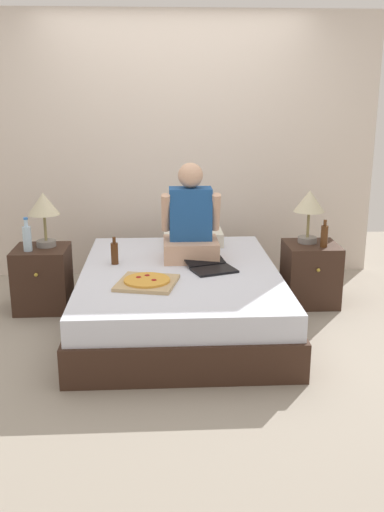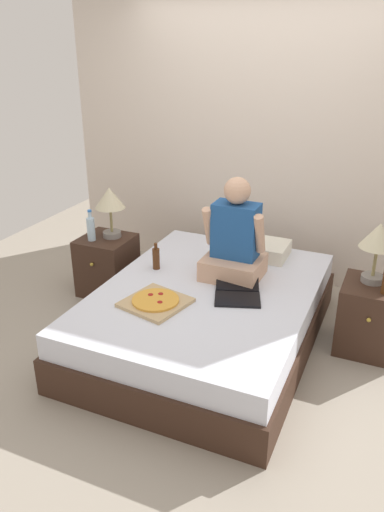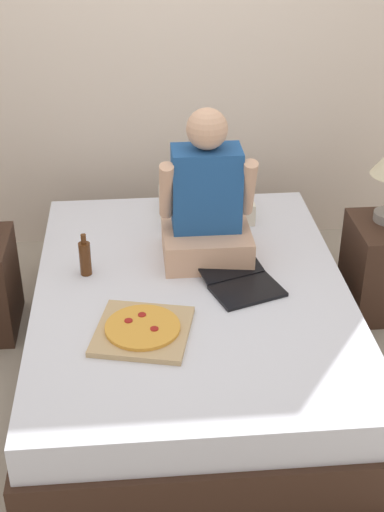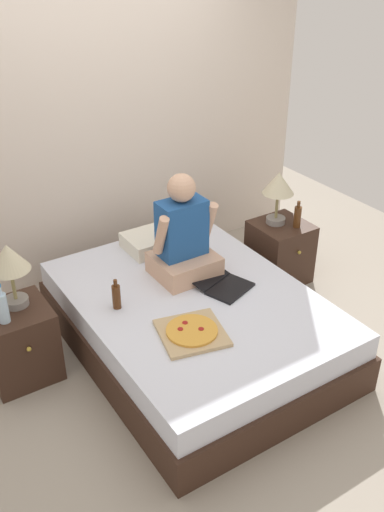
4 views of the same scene
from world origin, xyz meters
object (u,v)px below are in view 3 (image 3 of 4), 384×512
object	(u,v)px
bed	(192,325)
beer_bottle_on_bed	(85,258)
person_seated	(207,205)
laptop	(241,282)
pizza_box	(143,330)

from	to	relation	value
bed	beer_bottle_on_bed	size ratio (longest dim) A/B	9.45
person_seated	laptop	distance (m)	0.43
bed	pizza_box	world-z (taller)	pizza_box
person_seated	pizza_box	world-z (taller)	person_seated
bed	laptop	distance (m)	0.34
bed	laptop	xyz separation A→B (m)	(0.24, -0.01, 0.25)
bed	beer_bottle_on_bed	xyz separation A→B (m)	(-0.51, 0.16, 0.32)
bed	person_seated	size ratio (longest dim) A/B	2.66
bed	pizza_box	size ratio (longest dim) A/B	4.32
pizza_box	person_seated	bearing A→B (deg)	62.12
beer_bottle_on_bed	person_seated	bearing A→B (deg)	12.16
bed	beer_bottle_on_bed	distance (m)	0.62
beer_bottle_on_bed	laptop	bearing A→B (deg)	-13.15
beer_bottle_on_bed	bed	bearing A→B (deg)	-17.90
person_seated	pizza_box	distance (m)	0.78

